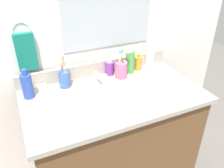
{
  "coord_description": "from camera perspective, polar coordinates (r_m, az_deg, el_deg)",
  "views": [
    {
      "loc": [
        -0.47,
        -1.02,
        1.48
      ],
      "look_at": [
        -0.01,
        0.0,
        0.83
      ],
      "focal_mm": 36.73,
      "sensor_mm": 36.0,
      "label": 1
    }
  ],
  "objects": [
    {
      "name": "mirror_panel",
      "position": [
        1.47,
        -1.11,
        19.67
      ],
      "size": [
        0.6,
        0.01,
        0.56
      ],
      "primitive_type": "cube",
      "color": "#B2BCC6"
    },
    {
      "name": "back_wall",
      "position": [
        1.66,
        -4.4,
        -0.06
      ],
      "size": [
        2.14,
        0.04,
        1.3
      ],
      "primitive_type": "cube",
      "color": "white",
      "rests_on": "ground_plane"
    },
    {
      "name": "bottle_toner_green",
      "position": [
        1.54,
        4.53,
        5.74
      ],
      "size": [
        0.06,
        0.06,
        0.18
      ],
      "color": "#4C9E4C",
      "rests_on": "countertop"
    },
    {
      "name": "vanity_cabinet",
      "position": [
        1.58,
        0.47,
        -14.68
      ],
      "size": [
        0.99,
        0.53,
        0.74
      ],
      "primitive_type": "cube",
      "color": "brown",
      "rests_on": "ground_plane"
    },
    {
      "name": "bottle_shampoo_blue",
      "position": [
        1.35,
        -20.38,
        -0.37
      ],
      "size": [
        0.06,
        0.06,
        0.17
      ],
      "color": "#2D4CB2",
      "rests_on": "countertop"
    },
    {
      "name": "bottle_lotion_white",
      "position": [
        1.66,
        9.45,
        6.83
      ],
      "size": [
        0.06,
        0.06,
        0.16
      ],
      "color": "white",
      "rests_on": "countertop"
    },
    {
      "name": "countertop",
      "position": [
        1.34,
        0.54,
        -2.99
      ],
      "size": [
        1.04,
        0.58,
        0.03
      ],
      "primitive_type": "cube",
      "color": "#B2A899",
      "rests_on": "vanity_cabinet"
    },
    {
      "name": "towel_ring",
      "position": [
        1.38,
        -21.6,
        12.26
      ],
      "size": [
        0.1,
        0.01,
        0.1
      ],
      "primitive_type": "torus",
      "rotation": [
        1.57,
        0.0,
        0.0
      ],
      "color": "silver"
    },
    {
      "name": "cup_pink",
      "position": [
        1.48,
        2.27,
        3.73
      ],
      "size": [
        0.09,
        0.08,
        0.2
      ],
      "color": "#D16693",
      "rests_on": "countertop"
    },
    {
      "name": "sink_basin",
      "position": [
        1.3,
        -0.53,
        -4.94
      ],
      "size": [
        0.33,
        0.33,
        0.11
      ],
      "color": "white",
      "rests_on": "countertop"
    },
    {
      "name": "soap_bar",
      "position": [
        1.44,
        -17.26,
        -0.73
      ],
      "size": [
        0.06,
        0.04,
        0.02
      ],
      "primitive_type": "cube",
      "color": "white",
      "rests_on": "countertop"
    },
    {
      "name": "backsplash",
      "position": [
        1.53,
        -3.81,
        4.0
      ],
      "size": [
        1.04,
        0.02,
        0.09
      ],
      "primitive_type": "cube",
      "color": "#B2A899",
      "rests_on": "countertop"
    },
    {
      "name": "cup_blue_plastic",
      "position": [
        1.4,
        -11.76,
        1.36
      ],
      "size": [
        0.07,
        0.07,
        0.2
      ],
      "color": "#3F66B7",
      "rests_on": "countertop"
    },
    {
      "name": "bottle_cream_purple",
      "position": [
        1.53,
        -0.64,
        4.05
      ],
      "size": [
        0.06,
        0.06,
        0.1
      ],
      "color": "#7A3899",
      "rests_on": "countertop"
    },
    {
      "name": "hand_towel",
      "position": [
        1.41,
        -20.62,
        7.44
      ],
      "size": [
        0.11,
        0.04,
        0.22
      ],
      "primitive_type": "cube",
      "color": "#147260"
    },
    {
      "name": "faucet",
      "position": [
        1.42,
        -3.72,
        1.07
      ],
      "size": [
        0.16,
        0.1,
        0.08
      ],
      "color": "silver",
      "rests_on": "countertop"
    },
    {
      "name": "bottle_oil_amber",
      "position": [
        1.6,
        6.56,
        5.25
      ],
      "size": [
        0.05,
        0.05,
        0.11
      ],
      "color": "gold",
      "rests_on": "countertop"
    }
  ]
}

